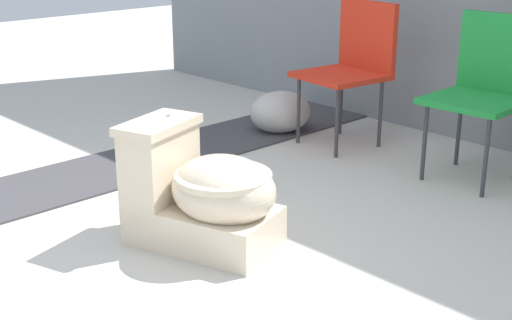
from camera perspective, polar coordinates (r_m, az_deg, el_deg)
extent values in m
plane|color=beige|center=(2.79, -7.78, -8.91)|extent=(14.00, 14.00, 0.00)
cube|color=#423F44|center=(3.91, -11.61, -0.76)|extent=(0.56, 8.00, 0.01)
cube|color=beige|center=(2.96, -4.22, -5.24)|extent=(0.67, 0.51, 0.17)
ellipsoid|color=beige|center=(2.85, -2.61, -2.40)|extent=(0.53, 0.48, 0.28)
cylinder|color=beige|center=(2.83, -2.63, -1.35)|extent=(0.49, 0.49, 0.03)
cube|color=beige|center=(2.99, -7.71, -0.29)|extent=(0.27, 0.38, 0.30)
cube|color=beige|center=(2.94, -7.86, 2.80)|extent=(0.30, 0.41, 0.04)
cylinder|color=silver|center=(2.99, -6.97, 3.62)|extent=(0.02, 0.02, 0.01)
cube|color=red|center=(4.19, 6.78, 6.71)|extent=(0.49, 0.49, 0.03)
cube|color=red|center=(4.29, 8.91, 9.82)|extent=(0.44, 0.09, 0.40)
cylinder|color=#38383D|center=(4.01, 6.50, 2.96)|extent=(0.02, 0.02, 0.40)
cylinder|color=#38383D|center=(4.26, 3.42, 3.99)|extent=(0.02, 0.02, 0.40)
cylinder|color=#38383D|center=(4.24, 9.92, 3.68)|extent=(0.02, 0.02, 0.40)
cylinder|color=#38383D|center=(4.47, 6.81, 4.62)|extent=(0.02, 0.02, 0.40)
cube|color=#1E8C38|center=(3.74, 17.18, 4.53)|extent=(0.45, 0.45, 0.03)
cube|color=#1E8C38|center=(3.87, 18.93, 8.09)|extent=(0.44, 0.05, 0.40)
cylinder|color=#38383D|center=(3.58, 17.92, 0.19)|extent=(0.02, 0.02, 0.40)
cylinder|color=#38383D|center=(3.74, 13.33, 1.38)|extent=(0.02, 0.02, 0.40)
cylinder|color=#38383D|center=(4.02, 15.92, 2.39)|extent=(0.02, 0.02, 0.40)
ellipsoid|color=#B7B2AD|center=(4.49, 1.96, 3.86)|extent=(0.44, 0.48, 0.26)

